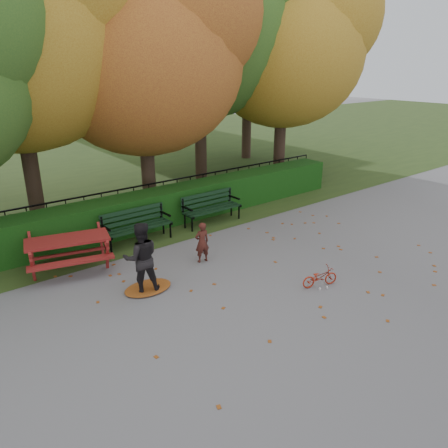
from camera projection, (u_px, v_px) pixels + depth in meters
ground at (272, 279)px, 9.47m from camera, size 90.00×90.00×0.00m
grass_strip at (55, 166)px, 19.73m from camera, size 90.00×90.00×0.00m
building_right at (89, 39)px, 32.57m from camera, size 9.00×6.00×12.00m
hedge at (163, 207)px, 12.59m from camera, size 13.00×0.90×1.00m
iron_fence at (150, 199)px, 13.16m from camera, size 14.00×0.04×1.02m
tree_b at (25, 21)px, 11.10m from camera, size 6.72×6.40×8.79m
tree_c at (155, 47)px, 12.64m from camera, size 6.30×6.00×8.00m
tree_d at (212, 13)px, 14.94m from camera, size 7.14×6.80×9.58m
tree_e at (295, 42)px, 15.72m from camera, size 6.09×5.80×8.16m
tree_g at (257, 39)px, 19.61m from camera, size 6.30×6.00×8.55m
bench_left at (136, 223)px, 11.24m from camera, size 1.80×0.57×0.88m
bench_right at (210, 206)px, 12.64m from camera, size 1.80×0.57×0.88m
picnic_table at (68, 245)px, 9.71m from camera, size 2.08×1.84×0.87m
leaf_pile at (148, 288)px, 9.04m from camera, size 1.10×0.83×0.07m
leaf_scatter at (263, 274)px, 9.68m from camera, size 9.00×5.70×0.01m
child at (202, 242)px, 10.15m from camera, size 0.39×0.28×0.98m
adult at (141, 258)px, 8.72m from camera, size 0.88×0.78×1.50m
bicycle at (320, 277)px, 9.11m from camera, size 0.85×0.52×0.42m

